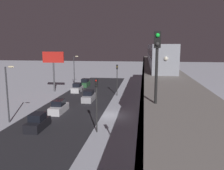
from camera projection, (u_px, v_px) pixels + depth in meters
ground_plane at (108, 115)px, 34.65m from camera, size 240.00×240.00×0.00m
avenue_asphalt at (67, 114)px, 35.51m from camera, size 11.00×80.19×0.01m
elevated_railway at (160, 76)px, 32.67m from camera, size 5.00×80.19×6.97m
subway_train at (157, 54)px, 42.82m from camera, size 2.94×36.87×3.40m
rail_signal at (157, 55)px, 12.77m from camera, size 0.36×0.41×4.00m
sedan_white at (77, 88)px, 52.28m from camera, size 1.91×4.13×1.97m
sedan_silver at (89, 97)px, 43.73m from camera, size 1.80×4.66×1.97m
sedan_black at (38, 123)px, 28.91m from camera, size 1.80×4.06×1.97m
sedan_green at (85, 83)px, 59.13m from camera, size 1.80×4.11×1.97m
sedan_white_2 at (59, 107)px, 36.08m from camera, size 1.80×4.52×1.97m
traffic_light_near at (96, 98)px, 27.22m from camera, size 0.32×0.44×6.40m
traffic_light_mid at (117, 75)px, 47.68m from camera, size 0.32×0.44×6.40m
commercial_billboard at (53, 61)px, 51.40m from camera, size 4.80×0.36×8.90m
street_lamp_near at (8, 87)px, 30.64m from camera, size 1.35×0.44×7.65m
street_lamp_far at (75, 67)px, 59.94m from camera, size 1.35×0.44×7.65m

